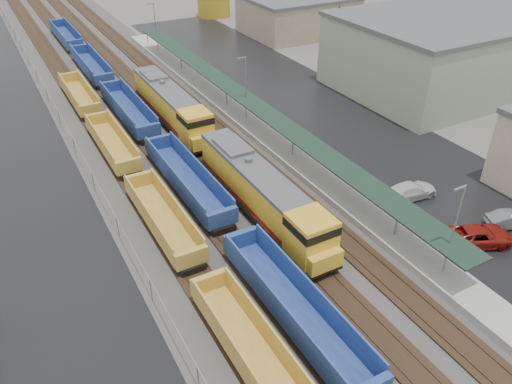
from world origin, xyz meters
TOP-DOWN VIEW (x-y plane):
  - ballast_strip at (0.00, 60.00)m, footprint 20.00×160.00m
  - trackbed at (-0.00, 60.00)m, footprint 14.60×160.00m
  - west_parking_lot at (-15.00, 60.00)m, footprint 10.00×160.00m
  - east_commuter_lot at (19.00, 50.00)m, footprint 16.00×100.00m
  - station_platform at (9.50, 50.01)m, footprint 3.00×80.00m
  - chainlink_fence at (-9.50, 58.44)m, footprint 0.08×160.04m
  - industrial_buildings at (37.76, 45.85)m, footprint 32.52×75.30m
  - tree_east at (28.00, 58.00)m, footprint 4.40×4.40m
  - locomotive_lead at (2.00, 32.79)m, footprint 2.96×19.48m
  - locomotive_trail at (2.00, 53.79)m, footprint 2.96×19.48m
  - well_string_yellow at (-6.00, 27.73)m, footprint 2.55×88.44m
  - well_string_blue at (-2.00, 39.88)m, footprint 2.73×124.04m
  - parked_car_east_b at (15.00, 21.56)m, footprint 4.46×6.07m
  - parked_car_east_c at (15.09, 29.09)m, footprint 2.44×5.23m
  - parked_car_east_e at (19.27, 21.79)m, footprint 2.97×4.40m

SIDE VIEW (x-z plane):
  - west_parking_lot at x=-15.00m, z-range 0.00..0.02m
  - east_commuter_lot at x=19.00m, z-range 0.00..0.02m
  - ballast_strip at x=0.00m, z-range 0.00..0.08m
  - trackbed at x=0.00m, z-range 0.05..0.27m
  - parked_car_east_e at x=19.27m, z-range 0.00..1.37m
  - station_platform at x=9.50m, z-range -3.27..4.73m
  - parked_car_east_c at x=15.09m, z-range 0.00..1.48m
  - parked_car_east_b at x=15.00m, z-range 0.00..1.53m
  - well_string_yellow at x=-6.00m, z-range 0.00..2.27m
  - well_string_blue at x=-2.00m, z-range -0.01..2.41m
  - chainlink_fence at x=-9.50m, z-range 0.60..2.62m
  - locomotive_lead at x=2.00m, z-range 0.15..4.56m
  - locomotive_trail at x=2.00m, z-range 0.15..4.56m
  - industrial_buildings at x=37.76m, z-range -0.50..9.00m
  - tree_east at x=28.00m, z-range 1.47..11.47m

